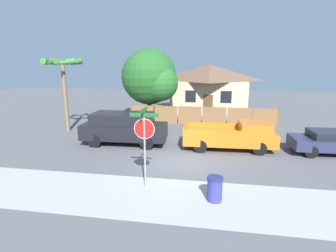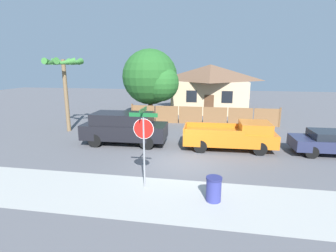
{
  "view_description": "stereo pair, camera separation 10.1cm",
  "coord_description": "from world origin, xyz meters",
  "px_view_note": "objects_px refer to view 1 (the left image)",
  "views": [
    {
      "loc": [
        1.4,
        -12.08,
        4.64
      ],
      "look_at": [
        -0.76,
        0.96,
        1.6
      ],
      "focal_mm": 28.0,
      "sensor_mm": 36.0,
      "label": 1
    },
    {
      "loc": [
        1.5,
        -12.06,
        4.64
      ],
      "look_at": [
        -0.76,
        0.96,
        1.6
      ],
      "focal_mm": 28.0,
      "sensor_mm": 36.0,
      "label": 2
    }
  ],
  "objects_px": {
    "palm_tree": "(63,69)",
    "orange_pickup": "(233,136)",
    "red_suv": "(124,127)",
    "stop_sign": "(144,134)",
    "house": "(209,87)",
    "trash_bin": "(215,189)",
    "parked_sedan": "(331,142)",
    "oak_tree": "(151,78)"
  },
  "relations": [
    {
      "from": "oak_tree",
      "to": "stop_sign",
      "type": "xyz_separation_m",
      "value": [
        2.74,
        -13.17,
        -1.45
      ]
    },
    {
      "from": "oak_tree",
      "to": "house",
      "type": "bearing_deg",
      "value": 50.3
    },
    {
      "from": "palm_tree",
      "to": "red_suv",
      "type": "height_order",
      "value": "palm_tree"
    },
    {
      "from": "trash_bin",
      "to": "parked_sedan",
      "type": "bearing_deg",
      "value": 44.79
    },
    {
      "from": "palm_tree",
      "to": "trash_bin",
      "type": "height_order",
      "value": "palm_tree"
    },
    {
      "from": "orange_pickup",
      "to": "stop_sign",
      "type": "bearing_deg",
      "value": -125.71
    },
    {
      "from": "red_suv",
      "to": "parked_sedan",
      "type": "height_order",
      "value": "red_suv"
    },
    {
      "from": "palm_tree",
      "to": "parked_sedan",
      "type": "height_order",
      "value": "palm_tree"
    },
    {
      "from": "house",
      "to": "parked_sedan",
      "type": "distance_m",
      "value": 15.23
    },
    {
      "from": "red_suv",
      "to": "stop_sign",
      "type": "relative_size",
      "value": 1.61
    },
    {
      "from": "orange_pickup",
      "to": "red_suv",
      "type": "bearing_deg",
      "value": 178.34
    },
    {
      "from": "trash_bin",
      "to": "house",
      "type": "bearing_deg",
      "value": 91.53
    },
    {
      "from": "oak_tree",
      "to": "red_suv",
      "type": "height_order",
      "value": "oak_tree"
    },
    {
      "from": "red_suv",
      "to": "stop_sign",
      "type": "xyz_separation_m",
      "value": [
        2.7,
        -5.47,
        1.11
      ]
    },
    {
      "from": "red_suv",
      "to": "orange_pickup",
      "type": "bearing_deg",
      "value": -1.66
    },
    {
      "from": "red_suv",
      "to": "house",
      "type": "bearing_deg",
      "value": 68.68
    },
    {
      "from": "house",
      "to": "stop_sign",
      "type": "distance_m",
      "value": 19.16
    },
    {
      "from": "palm_tree",
      "to": "trash_bin",
      "type": "relative_size",
      "value": 5.83
    },
    {
      "from": "house",
      "to": "oak_tree",
      "type": "distance_m",
      "value": 7.71
    },
    {
      "from": "stop_sign",
      "to": "trash_bin",
      "type": "xyz_separation_m",
      "value": [
        2.66,
        -0.64,
        -1.7
      ]
    },
    {
      "from": "house",
      "to": "trash_bin",
      "type": "bearing_deg",
      "value": -88.47
    },
    {
      "from": "house",
      "to": "trash_bin",
      "type": "height_order",
      "value": "house"
    },
    {
      "from": "palm_tree",
      "to": "orange_pickup",
      "type": "relative_size",
      "value": 1.01
    },
    {
      "from": "red_suv",
      "to": "oak_tree",
      "type": "bearing_deg",
      "value": 88.6
    },
    {
      "from": "house",
      "to": "oak_tree",
      "type": "bearing_deg",
      "value": -129.7
    },
    {
      "from": "stop_sign",
      "to": "trash_bin",
      "type": "relative_size",
      "value": 3.52
    },
    {
      "from": "oak_tree",
      "to": "palm_tree",
      "type": "xyz_separation_m",
      "value": [
        -5.04,
        -5.3,
        0.84
      ]
    },
    {
      "from": "red_suv",
      "to": "parked_sedan",
      "type": "distance_m",
      "value": 11.51
    },
    {
      "from": "orange_pickup",
      "to": "stop_sign",
      "type": "height_order",
      "value": "stop_sign"
    },
    {
      "from": "house",
      "to": "palm_tree",
      "type": "distance_m",
      "value": 15.06
    },
    {
      "from": "red_suv",
      "to": "parked_sedan",
      "type": "xyz_separation_m",
      "value": [
        11.51,
        -0.0,
        -0.36
      ]
    },
    {
      "from": "stop_sign",
      "to": "trash_bin",
      "type": "height_order",
      "value": "stop_sign"
    },
    {
      "from": "palm_tree",
      "to": "parked_sedan",
      "type": "distance_m",
      "value": 17.18
    },
    {
      "from": "trash_bin",
      "to": "oak_tree",
      "type": "bearing_deg",
      "value": 111.36
    },
    {
      "from": "oak_tree",
      "to": "stop_sign",
      "type": "bearing_deg",
      "value": -78.23
    },
    {
      "from": "house",
      "to": "stop_sign",
      "type": "bearing_deg",
      "value": -96.39
    },
    {
      "from": "palm_tree",
      "to": "orange_pickup",
      "type": "bearing_deg",
      "value": -11.78
    },
    {
      "from": "oak_tree",
      "to": "trash_bin",
      "type": "bearing_deg",
      "value": -68.64
    },
    {
      "from": "stop_sign",
      "to": "oak_tree",
      "type": "bearing_deg",
      "value": 101.71
    },
    {
      "from": "house",
      "to": "trash_bin",
      "type": "xyz_separation_m",
      "value": [
        0.53,
        -19.68,
        -2.03
      ]
    },
    {
      "from": "oak_tree",
      "to": "parked_sedan",
      "type": "relative_size",
      "value": 1.48
    },
    {
      "from": "orange_pickup",
      "to": "parked_sedan",
      "type": "height_order",
      "value": "orange_pickup"
    }
  ]
}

